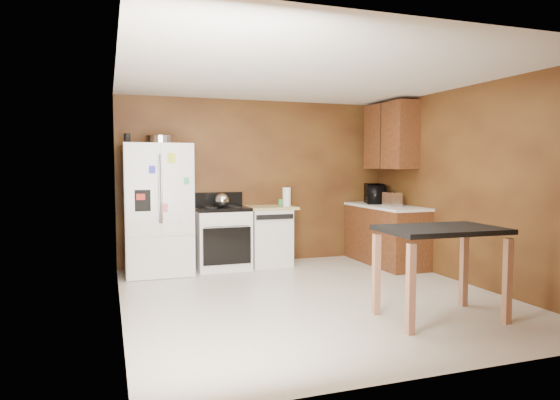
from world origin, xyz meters
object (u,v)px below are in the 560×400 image
roasting_pan (161,140)px  paper_towel (287,197)px  toaster (392,199)px  refrigerator (158,209)px  kettle (222,200)px  gas_range (222,237)px  microwave (375,195)px  island (441,242)px  green_canister (281,202)px  dishwasher (268,235)px  pen_cup (127,138)px

roasting_pan → paper_towel: (1.83, -0.01, -0.82)m
toaster → refrigerator: bearing=169.1°
kettle → paper_towel: size_ratio=0.71×
kettle → gas_range: size_ratio=0.18×
roasting_pan → microwave: bearing=-1.1°
kettle → paper_towel: paper_towel is taller
microwave → island: microwave is taller
paper_towel → gas_range: (-0.98, 0.06, -0.57)m
roasting_pan → green_canister: 2.02m
toaster → microwave: size_ratio=0.55×
dishwasher → island: (0.77, -3.09, 0.31)m
dishwasher → toaster: bearing=-22.9°
pen_cup → green_canister: size_ratio=1.30×
roasting_pan → gas_range: (0.85, 0.05, -1.39)m
paper_towel → microwave: microwave is taller
green_canister → microwave: bearing=-7.6°
gas_range → green_canister: bearing=5.7°
roasting_pan → refrigerator: (-0.06, -0.02, -0.95)m
paper_towel → refrigerator: (-1.89, -0.00, -0.13)m
roasting_pan → dishwasher: size_ratio=0.49×
toaster → refrigerator: refrigerator is taller
paper_towel → dishwasher: size_ratio=0.32×
microwave → island: (-0.97, -2.96, -0.28)m
pen_cup → dishwasher: pen_cup is taller
gas_range → dishwasher: bearing=1.9°
refrigerator → island: bearing=-51.4°
toaster → gas_range: 2.57m
pen_cup → roasting_pan: bearing=13.2°
paper_towel → toaster: size_ratio=1.01×
kettle → roasting_pan: bearing=-179.7°
toaster → dishwasher: toaster is taller
toaster → gas_range: size_ratio=0.25×
roasting_pan → dishwasher: bearing=2.5°
microwave → gas_range: (-2.45, 0.11, -0.58)m
pen_cup → island: size_ratio=0.11×
roasting_pan → paper_towel: roasting_pan is taller
paper_towel → green_canister: (-0.03, 0.15, -0.09)m
pen_cup → green_canister: bearing=6.2°
roasting_pan → dishwasher: roasting_pan is taller
pen_cup → gas_range: 1.92m
pen_cup → kettle: (1.30, 0.11, -0.86)m
microwave → kettle: bearing=109.0°
kettle → gas_range: kettle is taller
paper_towel → green_canister: 0.18m
roasting_pan → kettle: roasting_pan is taller
roasting_pan → refrigerator: bearing=-165.5°
gas_range → toaster: bearing=-15.9°
green_canister → microwave: size_ratio=0.19×
refrigerator → dishwasher: refrigerator is taller
pen_cup → toaster: size_ratio=0.45×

